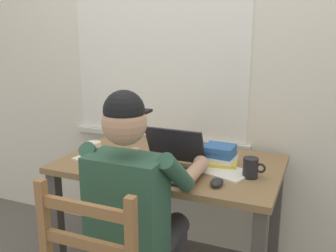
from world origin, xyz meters
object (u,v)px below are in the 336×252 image
Objects in this scene: computer_mouse at (217,182)px; coffee_mug_white at (94,151)px; laptop at (168,162)px; seated_person at (138,205)px; coffee_mug_spare at (251,168)px; desk at (170,179)px; book_stack_main at (220,156)px; coffee_mug_dark at (165,144)px.

computer_mouse is 0.76m from coffee_mug_white.
coffee_mug_white is (-0.47, 0.01, 0.00)m from laptop.
seated_person is 12.51× the size of computer_mouse.
coffee_mug_white is at bearing -175.24° from coffee_mug_spare.
coffee_mug_white is (-0.42, -0.14, 0.16)m from desk.
book_stack_main reaches higher than computer_mouse.
desk is 0.99× the size of seated_person.
coffee_mug_white is at bearing -165.01° from book_stack_main.
coffee_mug_spare is at bearing -29.88° from book_stack_main.
computer_mouse is at bearing -127.73° from coffee_mug_spare.
coffee_mug_white is 0.43m from coffee_mug_dark.
computer_mouse is at bearing -16.37° from laptop.
laptop reaches higher than book_stack_main.
laptop reaches higher than coffee_mug_spare.
computer_mouse is at bearing -41.08° from coffee_mug_dark.
seated_person is at bearing -95.33° from laptop.
book_stack_main is (0.28, 0.04, 0.16)m from desk.
coffee_mug_white is 1.03× the size of coffee_mug_spare.
computer_mouse is 0.86× the size of coffee_mug_spare.
desk is 10.70× the size of coffee_mug_spare.
coffee_mug_white is 1.01× the size of coffee_mug_dark.
computer_mouse is at bearing -7.12° from coffee_mug_white.
computer_mouse is 0.48× the size of book_stack_main.
coffee_mug_spare is (0.47, -0.07, 0.16)m from desk.
coffee_mug_spare is (0.89, 0.07, -0.00)m from coffee_mug_white.
coffee_mug_spare is 0.56× the size of book_stack_main.
seated_person is at bearing -35.19° from coffee_mug_white.
book_stack_main is at bearing 14.99° from coffee_mug_white.
coffee_mug_white and coffee_mug_spare have the same top height.
coffee_mug_dark is at bearing 165.07° from book_stack_main.
coffee_mug_spare is at bearing -8.16° from desk.
seated_person reaches higher than book_stack_main.
book_stack_main is (0.37, -0.10, 0.01)m from coffee_mug_dark.
coffee_mug_spare is at bearing 40.50° from seated_person.
desk is at bearing 18.73° from coffee_mug_white.
desk is at bearing -170.91° from book_stack_main.
coffee_mug_spare is (0.45, 0.38, 0.12)m from seated_person.
laptop reaches higher than coffee_mug_dark.
coffee_mug_white is at bearing 144.81° from seated_person.
seated_person is 10.48× the size of coffee_mug_white.
coffee_mug_white is at bearing -161.27° from desk.
laptop is (0.05, -0.15, 0.16)m from desk.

